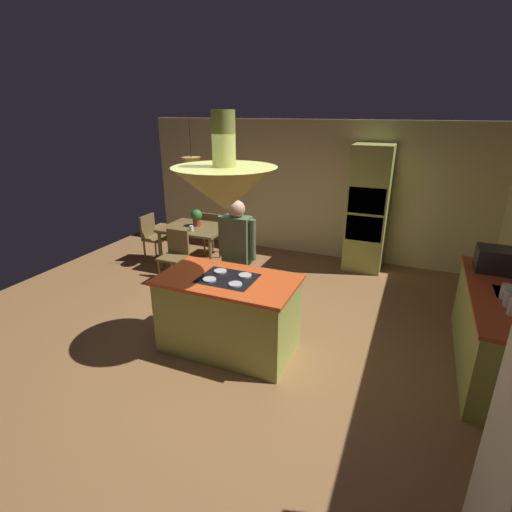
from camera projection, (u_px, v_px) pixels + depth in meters
ground at (237, 339)px, 4.93m from camera, size 8.16×8.16×0.00m
wall_back at (313, 190)px, 7.45m from camera, size 6.80×0.10×2.55m
kitchen_island at (229, 314)px, 4.60m from camera, size 1.59×0.90×0.94m
counter_run_right at (495, 330)px, 4.26m from camera, size 0.73×2.11×0.92m
oven_tower at (368, 209)px, 6.77m from camera, size 0.66×0.62×2.18m
dining_table at (195, 232)px, 6.95m from camera, size 1.12×0.88×0.76m
person_at_island at (237, 253)px, 5.12m from camera, size 0.53×0.22×1.66m
range_hood at (225, 186)px, 4.06m from camera, size 1.10×1.10×1.00m
pendant_light_over_table at (192, 164)px, 6.52m from camera, size 0.32×0.32×0.82m
chair_facing_island at (175, 252)px, 6.44m from camera, size 0.40×0.40×0.87m
chair_by_back_wall at (214, 231)px, 7.58m from camera, size 0.40×0.40×0.87m
chair_at_corner at (153, 235)px, 7.35m from camera, size 0.40×0.40×0.87m
potted_plant_on_table at (197, 217)px, 6.93m from camera, size 0.20×0.20×0.30m
cup_on_table at (191, 228)px, 6.69m from camera, size 0.07×0.07×0.09m
canister_sugar at (511, 299)px, 3.78m from camera, size 0.13×0.13×0.17m
canister_tea at (508, 292)px, 3.93m from camera, size 0.13×0.13×0.15m
microwave_on_counter at (498, 260)px, 4.58m from camera, size 0.46×0.36×0.28m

